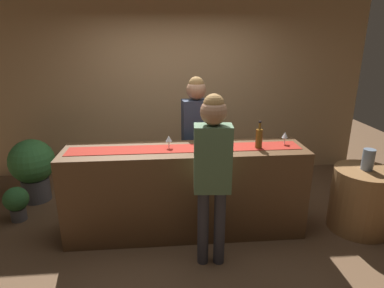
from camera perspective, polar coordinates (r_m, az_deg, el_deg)
name	(u,v)px	position (r m, az deg, el deg)	size (l,w,h in m)	color
ground_plane	(186,230)	(3.99, -1.09, -14.71)	(10.00, 10.00, 0.00)	brown
back_wall	(177,84)	(5.29, -2.69, 10.39)	(6.00, 0.12, 2.90)	tan
bar_counter	(186,191)	(3.74, -1.13, -8.17)	(2.64, 0.60, 1.01)	#543821
counter_runner_cloth	(185,148)	(3.54, -1.18, -0.76)	(2.50, 0.28, 0.01)	maroon
wine_bottle_amber	(259,138)	(3.59, 11.56, 1.00)	(0.07, 0.07, 0.30)	brown
wine_bottle_clear	(204,139)	(3.49, 2.17, 0.86)	(0.07, 0.07, 0.30)	#B2C6C1
wine_glass_near_customer	(169,139)	(3.52, -4.05, 0.88)	(0.07, 0.07, 0.14)	silver
wine_glass_mid_counter	(285,135)	(3.79, 15.86, 1.44)	(0.07, 0.07, 0.14)	silver
bartender	(196,129)	(4.09, 0.71, 2.56)	(0.36, 0.24, 1.71)	#26262B
customer_sipping	(213,165)	(3.00, 3.59, -3.58)	(0.36, 0.24, 1.70)	#33333D
round_side_table	(361,200)	(4.31, 27.34, -8.60)	(0.68, 0.68, 0.74)	olive
vase_on_side_table	(368,160)	(4.15, 28.28, -2.39)	(0.13, 0.13, 0.24)	slate
potted_plant_tall	(33,166)	(4.93, -25.94, -3.46)	(0.59, 0.59, 0.87)	#4C4C51
potted_plant_small	(16,202)	(4.59, -28.21, -8.81)	(0.30, 0.30, 0.43)	#4C4C51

